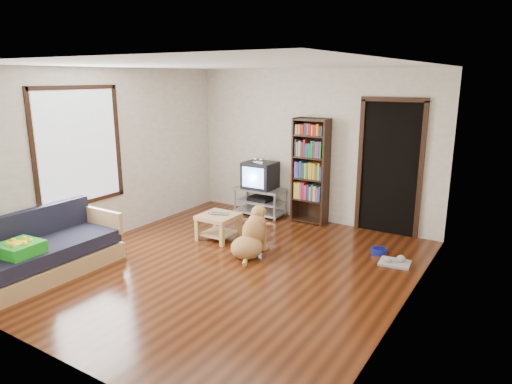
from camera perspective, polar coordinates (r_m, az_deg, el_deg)
The scene contains 18 objects.
ground at distance 6.18m, azimuth -3.33°, elevation -9.29°, with size 5.00×5.00×0.00m, color #55230E.
ceiling at distance 5.67m, azimuth -3.71°, elevation 15.57°, with size 5.00×5.00×0.00m, color white.
wall_back at distance 7.92m, azimuth 7.07°, elevation 5.67°, with size 4.50×4.50×0.00m, color silver.
wall_front at distance 4.09m, azimuth -24.32°, elevation -3.62°, with size 4.50×4.50×0.00m, color silver.
wall_left at distance 7.31m, azimuth -18.08°, elevation 4.35°, with size 5.00×5.00×0.00m, color silver.
wall_right at distance 4.87m, azimuth 18.61°, elevation -0.36°, with size 5.00×5.00×0.00m, color silver.
green_cushion at distance 6.10m, azimuth -27.42°, elevation -6.28°, with size 0.44×0.44×0.15m, color green.
laptop at distance 7.04m, azimuth -4.88°, elevation -2.78°, with size 0.31×0.20×0.02m, color silver.
dog_bowl at distance 6.81m, azimuth 15.09°, elevation -7.13°, with size 0.22×0.22×0.08m, color navy.
grey_rag at distance 6.53m, azimuth 16.96°, elevation -8.47°, with size 0.40×0.32×0.03m, color #A3A3A3.
window at distance 6.96m, azimuth -21.26°, elevation 5.30°, with size 0.03×1.46×1.70m.
doorway at distance 7.48m, azimuth 16.39°, elevation 3.28°, with size 1.03×0.05×2.19m.
tv_stand at distance 8.34m, azimuth 0.52°, elevation -1.04°, with size 0.90×0.45×0.50m.
crt_tv at distance 8.24m, azimuth 0.61°, elevation 2.17°, with size 0.55×0.52×0.58m.
bookshelf at distance 7.81m, azimuth 6.85°, elevation 3.32°, with size 0.60×0.30×1.80m.
sofa at distance 6.48m, azimuth -24.56°, elevation -6.99°, with size 0.80×1.80×0.80m.
coffee_table at distance 7.10m, azimuth -4.72°, elevation -3.74°, with size 0.55×0.55×0.40m.
dog at distance 6.50m, azimuth -0.56°, elevation -5.63°, with size 0.45×0.86×0.71m.
Camera 1 is at (3.30, -4.61, 2.46)m, focal length 32.00 mm.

